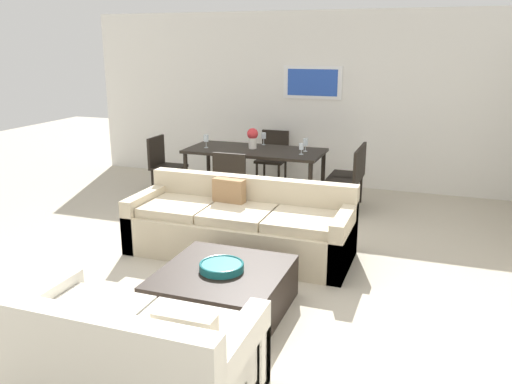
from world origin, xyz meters
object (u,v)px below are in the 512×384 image
object	(u,v)px
wine_glass_left_near	(206,139)
wine_glass_right_near	(301,147)
dining_chair_head	(273,155)
centerpiece_vase	(253,137)
decorative_bowl	(222,266)
wine_glass_right_far	(306,143)
dining_chair_right_near	(348,177)
dining_table	(255,154)
dining_chair_left_near	(163,162)
dining_chair_right_far	(353,171)
dining_chair_foot	(233,180)
wine_glass_head	(264,136)
loveseat_white	(127,359)
coffee_table	(223,291)
sofa_beige	(241,228)

from	to	relation	value
wine_glass_left_near	wine_glass_right_near	distance (m)	1.43
dining_chair_head	centerpiece_vase	size ratio (longest dim) A/B	2.99
decorative_bowl	wine_glass_right_far	size ratio (longest dim) A/B	2.09
dining_chair_right_near	wine_glass_left_near	size ratio (longest dim) A/B	4.64
dining_table	wine_glass_right_near	bearing A→B (deg)	-8.82
wine_glass_right_near	centerpiece_vase	xyz separation A→B (m)	(-0.77, 0.17, 0.06)
wine_glass_right_near	centerpiece_vase	bearing A→B (deg)	167.79
dining_chair_left_near	wine_glass_right_near	size ratio (longest dim) A/B	5.73
wine_glass_left_near	dining_chair_left_near	bearing A→B (deg)	-172.31
dining_chair_right_far	wine_glass_left_near	distance (m)	2.15
dining_chair_foot	wine_glass_head	xyz separation A→B (m)	(-0.00, 1.24, 0.38)
loveseat_white	dining_table	xyz separation A→B (m)	(-0.76, 4.49, 0.39)
coffee_table	dining_chair_head	xyz separation A→B (m)	(-0.88, 4.09, 0.31)
dining_chair_head	dining_chair_foot	size ratio (longest dim) A/B	1.00
dining_chair_foot	wine_glass_right_far	xyz separation A→B (m)	(0.71, 0.96, 0.37)
decorative_bowl	dining_chair_head	distance (m)	4.18
dining_chair_right_near	wine_glass_right_far	bearing A→B (deg)	155.05
dining_table	dining_chair_head	size ratio (longest dim) A/B	2.22
wine_glass_right_near	coffee_table	bearing A→B (deg)	-87.00
coffee_table	wine_glass_right_near	bearing A→B (deg)	93.00
coffee_table	dining_chair_left_near	size ratio (longest dim) A/B	1.22
loveseat_white	dining_chair_right_far	world-z (taller)	dining_chair_right_far
sofa_beige	dining_chair_left_near	bearing A→B (deg)	137.53
dining_table	wine_glass_head	world-z (taller)	wine_glass_head
sofa_beige	dining_chair_foot	xyz separation A→B (m)	(-0.54, 1.11, 0.21)
loveseat_white	dining_chair_left_near	size ratio (longest dim) A/B	1.83
dining_chair_right_far	wine_glass_left_near	bearing A→B (deg)	-171.54
dining_chair_foot	wine_glass_head	bearing A→B (deg)	90.00
loveseat_white	dining_chair_right_near	size ratio (longest dim) A/B	1.83
dining_chair_right_far	loveseat_white	bearing A→B (deg)	-97.57
loveseat_white	centerpiece_vase	xyz separation A→B (m)	(-0.82, 4.55, 0.63)
decorative_bowl	dining_table	xyz separation A→B (m)	(-0.87, 3.23, 0.27)
coffee_table	loveseat_white	bearing A→B (deg)	-95.31
dining_chair_left_near	wine_glass_left_near	size ratio (longest dim) A/B	4.64
dining_chair_left_near	wine_glass_right_far	distance (m)	2.15
decorative_bowl	coffee_table	bearing A→B (deg)	-1.93
decorative_bowl	wine_glass_left_near	size ratio (longest dim) A/B	1.98
wine_glass_right_near	wine_glass_right_far	bearing A→B (deg)	90.00
wine_glass_head	wine_glass_right_near	world-z (taller)	wine_glass_head
sofa_beige	wine_glass_right_near	world-z (taller)	wine_glass_right_near
wine_glass_right_far	wine_glass_left_near	distance (m)	1.44
loveseat_white	wine_glass_right_near	world-z (taller)	wine_glass_right_near
loveseat_white	dining_chair_foot	xyz separation A→B (m)	(-0.76, 3.64, 0.21)
dining_chair_left_near	dining_chair_foot	size ratio (longest dim) A/B	1.00
sofa_beige	dining_chair_right_near	distance (m)	1.97
dining_chair_left_near	centerpiece_vase	size ratio (longest dim) A/B	2.99
wine_glass_right_far	dining_chair_foot	bearing A→B (deg)	-126.48
dining_table	loveseat_white	bearing A→B (deg)	-80.40
dining_table	dining_chair_right_near	bearing A→B (deg)	-8.28
coffee_table	wine_glass_right_far	bearing A→B (deg)	92.80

